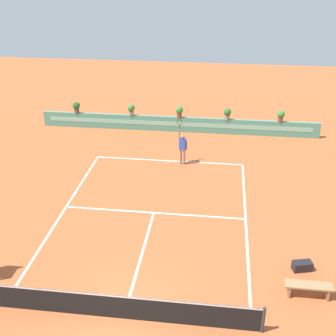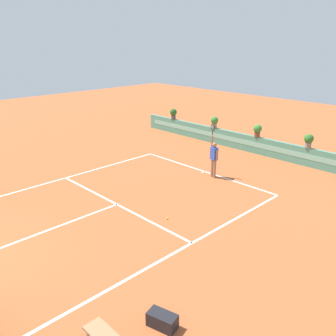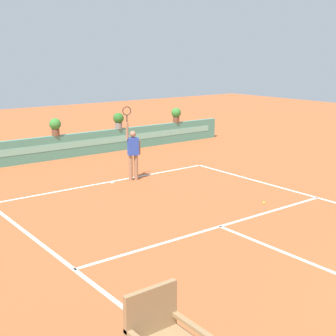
{
  "view_description": "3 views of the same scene",
  "coord_description": "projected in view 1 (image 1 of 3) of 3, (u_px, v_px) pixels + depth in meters",
  "views": [
    {
      "loc": [
        2.76,
        -10.25,
        10.7
      ],
      "look_at": [
        0.32,
        9.0,
        1.0
      ],
      "focal_mm": 46.95,
      "sensor_mm": 36.0,
      "label": 1
    },
    {
      "loc": [
        10.94,
        -1.37,
        6.37
      ],
      "look_at": [
        0.32,
        9.0,
        1.0
      ],
      "focal_mm": 38.51,
      "sensor_mm": 36.0,
      "label": 2
    },
    {
      "loc": [
        -8.06,
        -1.93,
        4.32
      ],
      "look_at": [
        0.32,
        9.0,
        1.0
      ],
      "focal_mm": 50.96,
      "sensor_mm": 36.0,
      "label": 3
    }
  ],
  "objects": [
    {
      "name": "tennis_ball_near_baseline",
      "position": [
        206.0,
        209.0,
        20.11
      ],
      "size": [
        0.07,
        0.07,
        0.07
      ],
      "primitive_type": "sphere",
      "color": "#CCE033",
      "rests_on": "ground"
    },
    {
      "name": "gear_bag",
      "position": [
        302.0,
        266.0,
        16.26
      ],
      "size": [
        0.77,
        0.53,
        0.36
      ],
      "primitive_type": "cube",
      "rotation": [
        0.0,
        0.0,
        0.26
      ],
      "color": "black",
      "rests_on": "ground"
    },
    {
      "name": "potted_plant_far_right",
      "position": [
        281.0,
        115.0,
        27.37
      ],
      "size": [
        0.48,
        0.48,
        0.72
      ],
      "color": "brown",
      "rests_on": "back_wall_barrier"
    },
    {
      "name": "potted_plant_left",
      "position": [
        131.0,
        109.0,
        28.44
      ],
      "size": [
        0.48,
        0.48,
        0.72
      ],
      "color": "gray",
      "rests_on": "back_wall_barrier"
    },
    {
      "name": "bench_courtside",
      "position": [
        308.0,
        288.0,
        14.93
      ],
      "size": [
        1.6,
        0.44,
        0.51
      ],
      "color": "#99754C",
      "rests_on": "ground"
    },
    {
      "name": "back_wall_barrier",
      "position": [
        177.0,
        124.0,
        28.51
      ],
      "size": [
        18.0,
        0.21,
        1.0
      ],
      "color": "#4C8E7A",
      "rests_on": "ground"
    },
    {
      "name": "net",
      "position": [
        123.0,
        306.0,
        13.96
      ],
      "size": [
        8.92,
        0.1,
        1.0
      ],
      "color": "#333333",
      "rests_on": "ground"
    },
    {
      "name": "potted_plant_right",
      "position": [
        227.0,
        113.0,
        27.74
      ],
      "size": [
        0.48,
        0.48,
        0.72
      ],
      "color": "gray",
      "rests_on": "back_wall_barrier"
    },
    {
      "name": "potted_plant_centre",
      "position": [
        179.0,
        111.0,
        28.09
      ],
      "size": [
        0.48,
        0.48,
        0.72
      ],
      "color": "brown",
      "rests_on": "back_wall_barrier"
    },
    {
      "name": "ground_plane",
      "position": [
        152.0,
        218.0,
        19.51
      ],
      "size": [
        60.0,
        60.0,
        0.0
      ],
      "primitive_type": "plane",
      "color": "#B2562D"
    },
    {
      "name": "potted_plant_far_left",
      "position": [
        76.0,
        107.0,
        28.86
      ],
      "size": [
        0.48,
        0.48,
        0.72
      ],
      "color": "#514C47",
      "rests_on": "back_wall_barrier"
    },
    {
      "name": "court_lines",
      "position": [
        155.0,
        209.0,
        20.15
      ],
      "size": [
        8.32,
        11.94,
        0.01
      ],
      "color": "white",
      "rests_on": "ground"
    },
    {
      "name": "tennis_player",
      "position": [
        183.0,
        147.0,
        23.93
      ],
      "size": [
        0.6,
        0.31,
        2.58
      ],
      "color": "#9E7051",
      "rests_on": "ground"
    }
  ]
}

